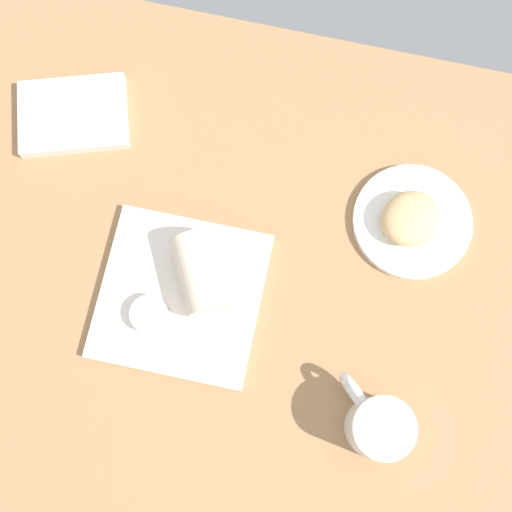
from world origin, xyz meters
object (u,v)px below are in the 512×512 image
object	(u,v)px
square_plate	(181,296)
scone_pastry	(411,218)
round_plate	(412,222)
coffee_mug	(378,426)
breakfast_wrap	(202,273)
sauce_cup	(149,315)
book_stack	(73,115)

from	to	relation	value
square_plate	scone_pastry	bearing A→B (deg)	-149.31
round_plate	coffee_mug	bearing A→B (deg)	89.16
square_plate	round_plate	bearing A→B (deg)	-149.15
scone_pastry	breakfast_wrap	distance (cm)	33.98
round_plate	scone_pastry	distance (cm)	3.22
round_plate	square_plate	bearing A→B (deg)	30.85
sauce_cup	breakfast_wrap	xyz separation A→B (cm)	(-6.67, -7.62, 2.40)
book_stack	square_plate	bearing A→B (deg)	134.17
sauce_cup	coffee_mug	world-z (taller)	coffee_mug
round_plate	scone_pastry	xyz separation A→B (cm)	(0.80, 0.60, 3.06)
round_plate	coffee_mug	world-z (taller)	coffee_mug
breakfast_wrap	coffee_mug	bearing A→B (deg)	-56.04
scone_pastry	book_stack	world-z (taller)	scone_pastry
coffee_mug	round_plate	bearing A→B (deg)	-90.84
square_plate	coffee_mug	world-z (taller)	coffee_mug
round_plate	breakfast_wrap	distance (cm)	35.23
round_plate	coffee_mug	size ratio (longest dim) A/B	1.63
scone_pastry	breakfast_wrap	xyz separation A→B (cm)	(29.89, 16.11, 1.42)
scone_pastry	coffee_mug	size ratio (longest dim) A/B	0.82
round_plate	breakfast_wrap	size ratio (longest dim) A/B	1.60
round_plate	sauce_cup	distance (cm)	44.63
square_plate	book_stack	xyz separation A→B (cm)	(25.24, -25.99, 0.24)
round_plate	book_stack	xyz separation A→B (cm)	(58.89, -5.89, 0.34)
breakfast_wrap	coffee_mug	xyz separation A→B (cm)	(-30.20, 16.31, -0.38)
book_stack	scone_pastry	bearing A→B (deg)	173.63
scone_pastry	book_stack	bearing A→B (deg)	-6.37
square_plate	coffee_mug	bearing A→B (deg)	158.71
round_plate	square_plate	xyz separation A→B (cm)	(33.65, 20.10, 0.10)
scone_pastry	coffee_mug	xyz separation A→B (cm)	(-0.31, 32.42, 1.04)
round_plate	sauce_cup	world-z (taller)	sauce_cup
breakfast_wrap	scone_pastry	bearing A→B (deg)	0.66
square_plate	breakfast_wrap	bearing A→B (deg)	-131.21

